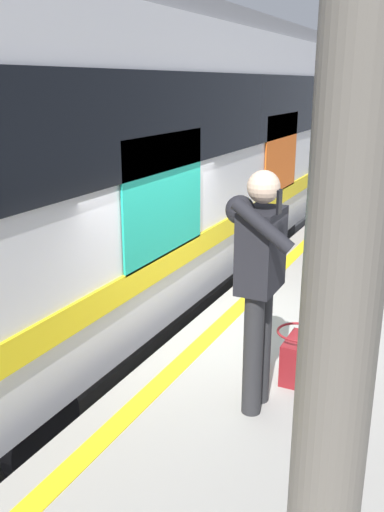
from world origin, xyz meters
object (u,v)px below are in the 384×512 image
(train_carriage, at_px, (132,143))
(handbag, at_px, (298,356))
(station_column, at_px, (345,258))
(passenger, at_px, (259,273))

(train_carriage, distance_m, handbag, 4.14)
(handbag, relative_size, station_column, 0.13)
(train_carriage, bearing_deg, handbag, 51.00)
(train_carriage, height_order, passenger, train_carriage)
(train_carriage, relative_size, station_column, 3.26)
(train_carriage, distance_m, station_column, 5.63)
(station_column, bearing_deg, handbag, -161.19)
(station_column, bearing_deg, passenger, -148.40)
(passenger, distance_m, handbag, 1.01)
(train_carriage, relative_size, handbag, 25.53)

